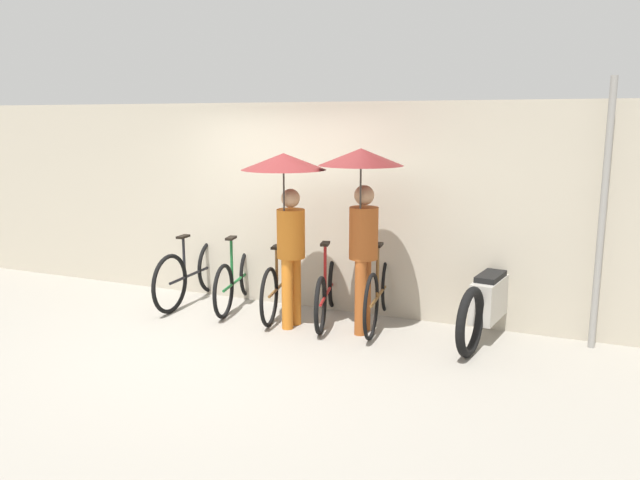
{
  "coord_description": "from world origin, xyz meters",
  "views": [
    {
      "loc": [
        3.33,
        -5.42,
        2.36
      ],
      "look_at": [
        0.62,
        1.05,
        1.0
      ],
      "focal_mm": 35.0,
      "sensor_mm": 36.0,
      "label": 1
    }
  ],
  "objects_px": {
    "parked_bicycle_1": "(237,279)",
    "pedestrian_leading": "(286,195)",
    "parked_bicycle_4": "(380,292)",
    "motorcycle": "(489,301)",
    "parked_bicycle_3": "(327,291)",
    "parked_bicycle_0": "(193,273)",
    "pedestrian_center": "(362,194)",
    "parked_bicycle_2": "(281,283)"
  },
  "relations": [
    {
      "from": "parked_bicycle_1",
      "to": "pedestrian_leading",
      "type": "distance_m",
      "value": 1.64
    },
    {
      "from": "pedestrian_leading",
      "to": "parked_bicycle_4",
      "type": "bearing_deg",
      "value": -142.77
    },
    {
      "from": "parked_bicycle_1",
      "to": "motorcycle",
      "type": "distance_m",
      "value": 3.14
    },
    {
      "from": "parked_bicycle_3",
      "to": "motorcycle",
      "type": "bearing_deg",
      "value": -100.98
    },
    {
      "from": "parked_bicycle_0",
      "to": "parked_bicycle_1",
      "type": "relative_size",
      "value": 1.09
    },
    {
      "from": "parked_bicycle_3",
      "to": "pedestrian_center",
      "type": "distance_m",
      "value": 1.39
    },
    {
      "from": "parked_bicycle_3",
      "to": "pedestrian_leading",
      "type": "bearing_deg",
      "value": 136.52
    },
    {
      "from": "parked_bicycle_0",
      "to": "parked_bicycle_2",
      "type": "distance_m",
      "value": 1.27
    },
    {
      "from": "parked_bicycle_0",
      "to": "motorcycle",
      "type": "xyz_separation_m",
      "value": [
        3.78,
        0.09,
        0.02
      ]
    },
    {
      "from": "parked_bicycle_0",
      "to": "parked_bicycle_2",
      "type": "height_order",
      "value": "parked_bicycle_0"
    },
    {
      "from": "parked_bicycle_1",
      "to": "parked_bicycle_4",
      "type": "bearing_deg",
      "value": -101.27
    },
    {
      "from": "pedestrian_leading",
      "to": "pedestrian_center",
      "type": "bearing_deg",
      "value": -165.05
    },
    {
      "from": "parked_bicycle_3",
      "to": "pedestrian_leading",
      "type": "xyz_separation_m",
      "value": [
        -0.29,
        -0.5,
        1.19
      ]
    },
    {
      "from": "parked_bicycle_3",
      "to": "motorcycle",
      "type": "xyz_separation_m",
      "value": [
        1.87,
        0.09,
        0.06
      ]
    },
    {
      "from": "parked_bicycle_2",
      "to": "parked_bicycle_4",
      "type": "xyz_separation_m",
      "value": [
        1.27,
        0.03,
        0.02
      ]
    },
    {
      "from": "parked_bicycle_4",
      "to": "pedestrian_center",
      "type": "relative_size",
      "value": 0.86
    },
    {
      "from": "pedestrian_center",
      "to": "parked_bicycle_3",
      "type": "bearing_deg",
      "value": -36.35
    },
    {
      "from": "parked_bicycle_0",
      "to": "parked_bicycle_2",
      "type": "xyz_separation_m",
      "value": [
        1.27,
        0.04,
        -0.02
      ]
    },
    {
      "from": "parked_bicycle_0",
      "to": "motorcycle",
      "type": "relative_size",
      "value": 0.88
    },
    {
      "from": "parked_bicycle_0",
      "to": "parked_bicycle_2",
      "type": "bearing_deg",
      "value": -90.84
    },
    {
      "from": "parked_bicycle_4",
      "to": "pedestrian_leading",
      "type": "relative_size",
      "value": 0.88
    },
    {
      "from": "pedestrian_leading",
      "to": "pedestrian_center",
      "type": "xyz_separation_m",
      "value": [
        0.83,
        0.14,
        0.03
      ]
    },
    {
      "from": "parked_bicycle_4",
      "to": "motorcycle",
      "type": "distance_m",
      "value": 1.24
    },
    {
      "from": "pedestrian_center",
      "to": "motorcycle",
      "type": "xyz_separation_m",
      "value": [
        1.33,
        0.45,
        -1.16
      ]
    },
    {
      "from": "parked_bicycle_1",
      "to": "parked_bicycle_3",
      "type": "distance_m",
      "value": 1.27
    },
    {
      "from": "parked_bicycle_1",
      "to": "parked_bicycle_3",
      "type": "height_order",
      "value": "parked_bicycle_1"
    },
    {
      "from": "parked_bicycle_2",
      "to": "parked_bicycle_4",
      "type": "distance_m",
      "value": 1.27
    },
    {
      "from": "parked_bicycle_1",
      "to": "pedestrian_center",
      "type": "xyz_separation_m",
      "value": [
        1.82,
        -0.42,
        1.22
      ]
    },
    {
      "from": "parked_bicycle_0",
      "to": "parked_bicycle_4",
      "type": "height_order",
      "value": "parked_bicycle_0"
    },
    {
      "from": "parked_bicycle_0",
      "to": "pedestrian_leading",
      "type": "relative_size",
      "value": 0.89
    },
    {
      "from": "parked_bicycle_3",
      "to": "pedestrian_leading",
      "type": "height_order",
      "value": "pedestrian_leading"
    },
    {
      "from": "parked_bicycle_4",
      "to": "parked_bicycle_0",
      "type": "bearing_deg",
      "value": 84.78
    },
    {
      "from": "parked_bicycle_0",
      "to": "parked_bicycle_4",
      "type": "distance_m",
      "value": 2.54
    },
    {
      "from": "pedestrian_center",
      "to": "parked_bicycle_2",
      "type": "bearing_deg",
      "value": -21.24
    },
    {
      "from": "parked_bicycle_0",
      "to": "parked_bicycle_3",
      "type": "height_order",
      "value": "parked_bicycle_0"
    },
    {
      "from": "parked_bicycle_1",
      "to": "parked_bicycle_0",
      "type": "bearing_deg",
      "value": 83.01
    },
    {
      "from": "parked_bicycle_1",
      "to": "motorcycle",
      "type": "height_order",
      "value": "parked_bicycle_1"
    },
    {
      "from": "pedestrian_leading",
      "to": "parked_bicycle_2",
      "type": "bearing_deg",
      "value": -51.36
    },
    {
      "from": "parked_bicycle_4",
      "to": "motorcycle",
      "type": "bearing_deg",
      "value": -95.68
    },
    {
      "from": "parked_bicycle_2",
      "to": "parked_bicycle_4",
      "type": "relative_size",
      "value": 0.98
    },
    {
      "from": "parked_bicycle_1",
      "to": "pedestrian_center",
      "type": "relative_size",
      "value": 0.79
    },
    {
      "from": "pedestrian_center",
      "to": "motorcycle",
      "type": "distance_m",
      "value": 1.82
    }
  ]
}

